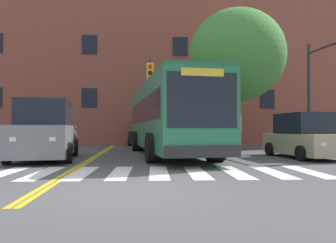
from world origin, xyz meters
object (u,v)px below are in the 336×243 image
at_px(traffic_light_near_corner, 328,75).
at_px(car_tan_far_lane, 303,137).
at_px(street_tree_curbside_large, 237,56).
at_px(car_grey_near_lane, 46,132).
at_px(city_bus, 167,117).
at_px(car_black_behind_bus, 145,134).
at_px(traffic_light_overhead, 150,89).

bearing_deg(traffic_light_near_corner, car_tan_far_lane, -144.41).
bearing_deg(street_tree_curbside_large, car_grey_near_lane, -152.66).
height_order(traffic_light_near_corner, street_tree_curbside_large, street_tree_curbside_large).
relative_size(city_bus, car_tan_far_lane, 2.78).
xyz_separation_m(city_bus, traffic_light_near_corner, (7.62, -0.78, 1.98)).
relative_size(city_bus, car_black_behind_bus, 2.50).
xyz_separation_m(city_bus, car_black_behind_bus, (-1.00, 9.18, -1.01)).
bearing_deg(car_black_behind_bus, car_tan_far_lane, -59.74).
xyz_separation_m(car_grey_near_lane, street_tree_curbside_large, (9.20, 4.76, 4.27)).
bearing_deg(traffic_light_overhead, car_black_behind_bus, 91.75).
relative_size(city_bus, car_grey_near_lane, 2.34).
height_order(traffic_light_overhead, street_tree_curbside_large, street_tree_curbside_large).
bearing_deg(car_grey_near_lane, car_tan_far_lane, -0.02).
bearing_deg(car_grey_near_lane, traffic_light_overhead, 42.92).
bearing_deg(street_tree_curbside_large, city_bus, -148.40).
xyz_separation_m(car_grey_near_lane, car_tan_far_lane, (10.68, -0.00, -0.24)).
relative_size(car_tan_far_lane, car_black_behind_bus, 0.90).
bearing_deg(car_tan_far_lane, street_tree_curbside_large, 107.29).
height_order(car_tan_far_lane, street_tree_curbside_large, street_tree_curbside_large).
bearing_deg(traffic_light_overhead, city_bus, -66.53).
height_order(car_black_behind_bus, traffic_light_near_corner, traffic_light_near_corner).
bearing_deg(car_black_behind_bus, city_bus, -83.81).
relative_size(car_black_behind_bus, street_tree_curbside_large, 0.60).
height_order(car_grey_near_lane, traffic_light_overhead, traffic_light_overhead).
relative_size(car_tan_far_lane, street_tree_curbside_large, 0.54).
relative_size(city_bus, street_tree_curbside_large, 1.50).
distance_m(car_black_behind_bus, traffic_light_overhead, 7.83).
height_order(city_bus, car_black_behind_bus, city_bus).
relative_size(car_black_behind_bus, traffic_light_overhead, 0.93).
bearing_deg(traffic_light_near_corner, car_grey_near_lane, -173.63).
distance_m(city_bus, traffic_light_near_corner, 7.91).
height_order(car_tan_far_lane, traffic_light_near_corner, traffic_light_near_corner).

